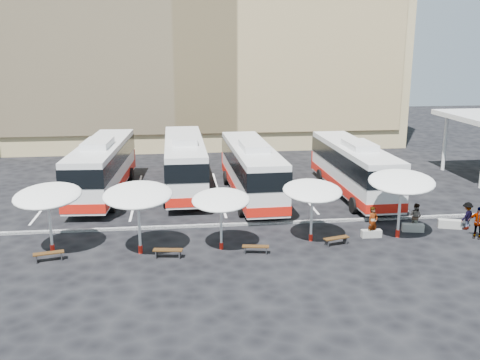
{
  "coord_description": "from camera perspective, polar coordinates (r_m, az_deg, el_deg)",
  "views": [
    {
      "loc": [
        -2.91,
        -29.97,
        10.69
      ],
      "look_at": [
        1.0,
        3.0,
        2.2
      ],
      "focal_mm": 40.0,
      "sensor_mm": 36.0,
      "label": 1
    }
  ],
  "objects": [
    {
      "name": "curb_divider",
      "position": [
        32.4,
        -1.24,
        -4.79
      ],
      "size": [
        34.0,
        0.25,
        0.15
      ],
      "primitive_type": "cube",
      "color": "black",
      "rests_on": "ground"
    },
    {
      "name": "wood_bench_1",
      "position": [
        27.88,
        -7.7,
        -7.55
      ],
      "size": [
        1.56,
        0.62,
        0.46
      ],
      "rotation": [
        0.0,
        0.0,
        -0.15
      ],
      "color": "#311D0A",
      "rests_on": "ground"
    },
    {
      "name": "bus_3",
      "position": [
        39.35,
        11.98,
        1.4
      ],
      "size": [
        3.13,
        12.9,
        4.09
      ],
      "rotation": [
        0.0,
        0.0,
        0.01
      ],
      "color": "silver",
      "rests_on": "ground"
    },
    {
      "name": "wood_bench_0",
      "position": [
        28.92,
        -19.74,
        -7.49
      ],
      "size": [
        1.55,
        0.73,
        0.46
      ],
      "rotation": [
        0.0,
        0.0,
        0.23
      ],
      "color": "#311D0A",
      "rests_on": "ground"
    },
    {
      "name": "sunshade_1",
      "position": [
        27.82,
        -10.85,
        -1.59
      ],
      "size": [
        3.76,
        3.8,
        3.74
      ],
      "rotation": [
        0.0,
        0.0,
        -0.05
      ],
      "color": "silver",
      "rests_on": "ground"
    },
    {
      "name": "sunshade_4",
      "position": [
        30.96,
        16.85,
        -0.2
      ],
      "size": [
        4.66,
        4.69,
        3.82
      ],
      "rotation": [
        0.0,
        0.0,
        -0.34
      ],
      "color": "silver",
      "rests_on": "ground"
    },
    {
      "name": "passenger_1",
      "position": [
        33.26,
        18.25,
        -3.7
      ],
      "size": [
        0.95,
        0.99,
        1.6
      ],
      "primitive_type": "imported",
      "rotation": [
        0.0,
        0.0,
        2.21
      ],
      "color": "black",
      "rests_on": "ground"
    },
    {
      "name": "wood_bench_3",
      "position": [
        29.77,
        10.23,
        -6.24
      ],
      "size": [
        1.5,
        0.76,
        0.44
      ],
      "rotation": [
        0.0,
        0.0,
        0.27
      ],
      "color": "#311D0A",
      "rests_on": "ground"
    },
    {
      "name": "bus_2",
      "position": [
        37.87,
        1.23,
        1.26
      ],
      "size": [
        3.31,
        13.13,
        4.15
      ],
      "rotation": [
        0.0,
        0.0,
        0.03
      ],
      "color": "silver",
      "rests_on": "ground"
    },
    {
      "name": "ground",
      "position": [
        31.96,
        -1.15,
        -5.2
      ],
      "size": [
        120.0,
        120.0,
        0.0
      ],
      "primitive_type": "plane",
      "color": "black",
      "rests_on": "ground"
    },
    {
      "name": "conc_bench_0",
      "position": [
        31.43,
        13.83,
        -5.56
      ],
      "size": [
        1.15,
        0.4,
        0.43
      ],
      "primitive_type": "cube",
      "rotation": [
        0.0,
        0.0,
        -0.02
      ],
      "color": "gray",
      "rests_on": "ground"
    },
    {
      "name": "conc_bench_1",
      "position": [
        33.01,
        17.95,
        -4.86
      ],
      "size": [
        1.29,
        0.67,
        0.46
      ],
      "primitive_type": "cube",
      "rotation": [
        0.0,
        0.0,
        -0.22
      ],
      "color": "gray",
      "rests_on": "ground"
    },
    {
      "name": "sunshade_3",
      "position": [
        29.43,
        7.73,
        -1.16
      ],
      "size": [
        3.27,
        3.31,
        3.4
      ],
      "rotation": [
        0.0,
        0.0,
        0.01
      ],
      "color": "silver",
      "rests_on": "ground"
    },
    {
      "name": "bus_1",
      "position": [
        40.08,
        -5.95,
        1.99
      ],
      "size": [
        3.22,
        13.42,
        4.25
      ],
      "rotation": [
        0.0,
        0.0,
        0.01
      ],
      "color": "silver",
      "rests_on": "ground"
    },
    {
      "name": "passenger_3",
      "position": [
        34.34,
        23.01,
        -3.53
      ],
      "size": [
        1.23,
        1.1,
        1.65
      ],
      "primitive_type": "imported",
      "rotation": [
        0.0,
        0.0,
        3.72
      ],
      "color": "black",
      "rests_on": "ground"
    },
    {
      "name": "conc_bench_2",
      "position": [
        34.37,
        21.46,
        -4.37
      ],
      "size": [
        1.41,
        0.86,
        0.5
      ],
      "primitive_type": "cube",
      "rotation": [
        0.0,
        0.0,
        -0.33
      ],
      "color": "gray",
      "rests_on": "ground"
    },
    {
      "name": "wood_bench_2",
      "position": [
        28.19,
        1.68,
        -7.23
      ],
      "size": [
        1.44,
        0.6,
        0.43
      ],
      "rotation": [
        0.0,
        0.0,
        -0.17
      ],
      "color": "#311D0A",
      "rests_on": "ground"
    },
    {
      "name": "bay_lines",
      "position": [
        39.56,
        -2.29,
        -1.34
      ],
      "size": [
        24.15,
        12.0,
        0.01
      ],
      "color": "white",
      "rests_on": "ground"
    },
    {
      "name": "passenger_0",
      "position": [
        31.21,
        13.97,
        -4.38
      ],
      "size": [
        0.77,
        0.65,
        1.81
      ],
      "primitive_type": "imported",
      "rotation": [
        0.0,
        0.0,
        0.39
      ],
      "color": "black",
      "rests_on": "ground"
    },
    {
      "name": "bus_0",
      "position": [
        39.8,
        -14.46,
        1.49
      ],
      "size": [
        3.72,
        13.41,
        4.21
      ],
      "rotation": [
        0.0,
        0.0,
        -0.07
      ],
      "color": "silver",
      "rests_on": "ground"
    },
    {
      "name": "sunshade_2",
      "position": [
        28.02,
        -2.05,
        -2.16
      ],
      "size": [
        3.64,
        3.67,
        3.22
      ],
      "rotation": [
        0.0,
        0.0,
        -0.2
      ],
      "color": "silver",
      "rests_on": "ground"
    },
    {
      "name": "sandstone_building",
      "position": [
        61.94,
        -4.24,
        16.1
      ],
      "size": [
        42.0,
        18.25,
        29.6
      ],
      "color": "tan",
      "rests_on": "ground"
    },
    {
      "name": "sunshade_0",
      "position": [
        29.24,
        -19.84,
        -1.62
      ],
      "size": [
        4.03,
        4.06,
        3.62
      ],
      "rotation": [
        0.0,
        0.0,
        -0.18
      ],
      "color": "silver",
      "rests_on": "ground"
    },
    {
      "name": "passenger_2",
      "position": [
        32.98,
        24.06,
        -4.17
      ],
      "size": [
        1.11,
        1.06,
        1.85
      ],
      "primitive_type": "imported",
      "rotation": [
        0.0,
        0.0,
        -0.74
      ],
      "color": "black",
      "rests_on": "ground"
    }
  ]
}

